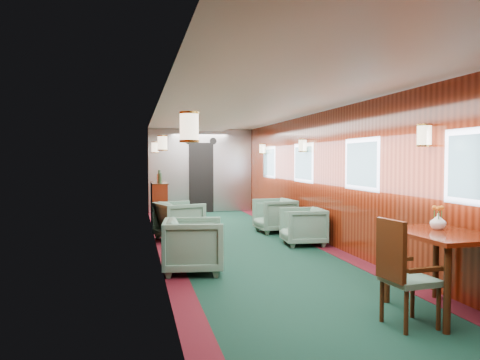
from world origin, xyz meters
The scene contains 12 objects.
room centered at (0.00, 0.00, 1.63)m, with size 12.00×12.10×2.40m.
bulkhead centered at (0.00, 5.91, 1.18)m, with size 2.98×0.17×2.39m.
windows_right centered at (1.49, 0.25, 1.45)m, with size 0.02×8.60×0.80m.
wall_sconces centered at (0.00, 0.57, 1.79)m, with size 2.97×7.97×0.25m.
dining_table centered at (1.08, -3.49, 0.68)m, with size 0.80×1.11×0.81m.
side_chair centered at (0.49, -3.73, 0.53)m, with size 0.48×0.50×0.99m.
credenza centered at (-1.34, 3.13, 0.51)m, with size 0.35×1.12×1.28m.
flower_vase centered at (1.14, -3.34, 0.89)m, with size 0.16×0.16×0.16m, color white.
armchair_left_near centered at (-1.10, -1.28, 0.37)m, with size 0.78×0.80×0.73m, color #214D42.
armchair_left_far centered at (-1.05, 1.36, 0.36)m, with size 0.78×0.80×0.73m, color #214D42.
armchair_right_near centered at (1.05, 0.32, 0.33)m, with size 0.71×0.73×0.66m, color #214D42.
armchair_right_far centered at (0.99, 1.83, 0.35)m, with size 0.75×0.77×0.70m, color #214D42.
Camera 1 is at (-1.85, -7.50, 1.53)m, focal length 35.00 mm.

